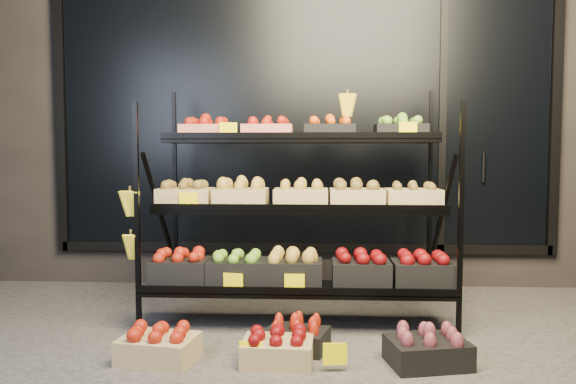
# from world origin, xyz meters

# --- Properties ---
(ground) EXTENTS (24.00, 24.00, 0.00)m
(ground) POSITION_xyz_m (0.00, 0.00, 0.00)
(ground) COLOR #514F4C
(ground) RESTS_ON ground
(building) EXTENTS (6.00, 2.08, 3.50)m
(building) POSITION_xyz_m (0.00, 2.59, 1.75)
(building) COLOR #2D2826
(building) RESTS_ON ground
(display_rack) EXTENTS (2.18, 1.02, 1.73)m
(display_rack) POSITION_xyz_m (-0.01, 0.60, 0.79)
(display_rack) COLOR black
(display_rack) RESTS_ON ground
(tag_floor_a) EXTENTS (0.13, 0.01, 0.12)m
(tag_floor_a) POSITION_xyz_m (-0.22, -0.40, 0.06)
(tag_floor_a) COLOR #FFE600
(tag_floor_a) RESTS_ON ground
(tag_floor_b) EXTENTS (0.13, 0.01, 0.12)m
(tag_floor_b) POSITION_xyz_m (0.23, -0.40, 0.06)
(tag_floor_b) COLOR #FFE600
(tag_floor_b) RESTS_ON ground
(floor_crate_left) EXTENTS (0.46, 0.37, 0.21)m
(floor_crate_left) POSITION_xyz_m (-0.76, -0.29, 0.10)
(floor_crate_left) COLOR tan
(floor_crate_left) RESTS_ON ground
(floor_crate_midleft) EXTENTS (0.42, 0.35, 0.19)m
(floor_crate_midleft) POSITION_xyz_m (0.01, -0.06, 0.09)
(floor_crate_midleft) COLOR black
(floor_crate_midleft) RESTS_ON ground
(floor_crate_midright) EXTENTS (0.40, 0.30, 0.20)m
(floor_crate_midright) POSITION_xyz_m (-0.09, -0.29, 0.09)
(floor_crate_midright) COLOR tan
(floor_crate_midright) RESTS_ON ground
(floor_crate_right) EXTENTS (0.48, 0.39, 0.21)m
(floor_crate_right) POSITION_xyz_m (0.74, -0.27, 0.10)
(floor_crate_right) COLOR black
(floor_crate_right) RESTS_ON ground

